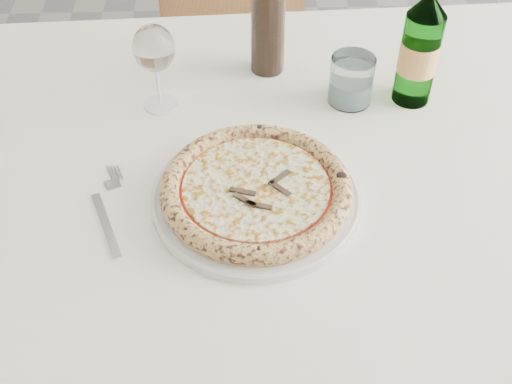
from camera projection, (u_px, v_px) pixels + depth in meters
floor at (342, 374)px, 1.62m from camera, size 5.00×6.00×0.02m
dining_table at (254, 192)px, 1.11m from camera, size 1.63×1.00×0.76m
chair_far at (237, 22)px, 1.79m from camera, size 0.47×0.47×0.93m
plate at (256, 197)px, 0.97m from camera, size 0.32×0.32×0.02m
pizza at (256, 189)px, 0.96m from camera, size 0.29×0.29×0.03m
fork at (108, 211)px, 0.96m from camera, size 0.06×0.19×0.00m
wine_glass at (154, 50)px, 1.07m from camera, size 0.07×0.07×0.16m
tumbler at (351, 83)px, 1.14m from camera, size 0.08×0.08×0.09m
beer_bottle at (420, 49)px, 1.09m from camera, size 0.07×0.07×0.26m
wine_bottle at (268, 17)px, 1.16m from camera, size 0.06×0.06×0.26m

